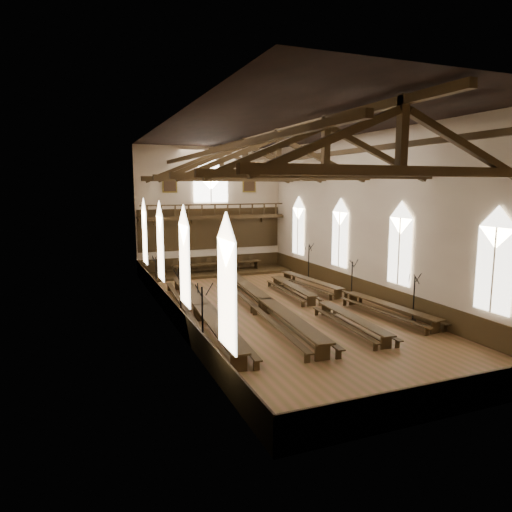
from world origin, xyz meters
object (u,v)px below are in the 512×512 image
Objects in this scene: candelabrum_right_near at (413,307)px; high_table at (218,264)px; candelabrum_left_far at (156,281)px; candelabrum_left_near at (203,329)px; candelabrum_left_mid at (181,306)px; dais at (218,272)px; refectory_row_a at (201,308)px; refectory_row_d at (345,293)px; refectory_row_b at (266,302)px; candelabrum_right_far at (309,269)px; refectory_row_c at (319,302)px; candelabrum_right_mid at (352,286)px.

high_table is at bearing 108.94° from candelabrum_right_near.
candelabrum_left_near is at bearing -90.00° from candelabrum_left_far.
candelabrum_left_near is 1.02× the size of candelabrum_left_mid.
candelabrum_right_near is at bearing -71.06° from dais.
refectory_row_d is at bearing 2.06° from refectory_row_a.
candelabrum_right_near is at bearing -46.37° from candelabrum_left_far.
refectory_row_b is (3.62, -0.16, 0.00)m from refectory_row_a.
candelabrum_right_far reaches higher than candelabrum_left_far.
candelabrum_right_far is (6.40, 7.02, 0.23)m from refectory_row_b.
candelabrum_left_mid is 1.03× the size of candelabrum_right_far.
candelabrum_left_mid is 1.16× the size of candelabrum_left_far.
candelabrum_left_near is at bearing -138.70° from refectory_row_b.
candelabrum_right_near reaches higher than refectory_row_d.
candelabrum_right_near reaches higher than refectory_row_c.
high_table is at bearing 111.46° from refectory_row_d.
refectory_row_d is 12.23m from high_table.
refectory_row_d is 1.39m from candelabrum_right_mid.
dais is (-4.47, 11.38, -0.42)m from refectory_row_d.
candelabrum_left_mid reaches higher than candelabrum_right_far.
refectory_row_d is 5.00× the size of candelabrum_left_mid.
refectory_row_c is (6.59, -0.72, -0.11)m from refectory_row_a.
refectory_row_a is 6.63m from refectory_row_c.
candelabrum_left_near reaches higher than high_table.
candelabrum_right_near is (5.52, -16.09, 0.66)m from dais.
refectory_row_a reaches higher than refectory_row_c.
refectory_row_c is at bearing -10.68° from refectory_row_b.
candelabrum_left_mid is 1.19× the size of candelabrum_right_mid.
refectory_row_b is at bearing -57.68° from candelabrum_left_far.
candelabrum_right_near reaches higher than refectory_row_b.
refectory_row_b is at bearing 169.32° from refectory_row_c.
dais is 4.78× the size of candelabrum_right_mid.
candelabrum_left_far is 0.97× the size of candelabrum_right_near.
candelabrum_left_near reaches higher than candelabrum_right_mid.
refectory_row_d is at bearing 23.69° from refectory_row_c.
candelabrum_right_mid reaches higher than refectory_row_d.
dais is 4.56× the size of candelabrum_right_near.
candelabrum_left_far is (-1.08, 7.26, 0.14)m from refectory_row_a.
candelabrum_left_far reaches higher than refectory_row_a.
high_table is at bearing 138.71° from candelabrum_right_far.
refectory_row_c is 12.60m from high_table.
refectory_row_d is 6.62m from candelabrum_right_far.
candelabrum_left_mid is at bearing 179.02° from refectory_row_b.
candelabrum_left_far is (-5.58, -4.44, -0.03)m from high_table.
refectory_row_a is at bearing 173.72° from refectory_row_c.
candelabrum_right_far is (5.52, -4.85, 0.73)m from dais.
refectory_row_a is at bearing -145.64° from candelabrum_right_far.
candelabrum_left_near is at bearing 179.49° from candelabrum_right_near.
candelabrum_left_far is (-5.58, -4.44, 0.64)m from dais.
refectory_row_b is 6.07× the size of candelabrum_right_near.
candelabrum_left_mid reaches higher than refectory_row_d.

